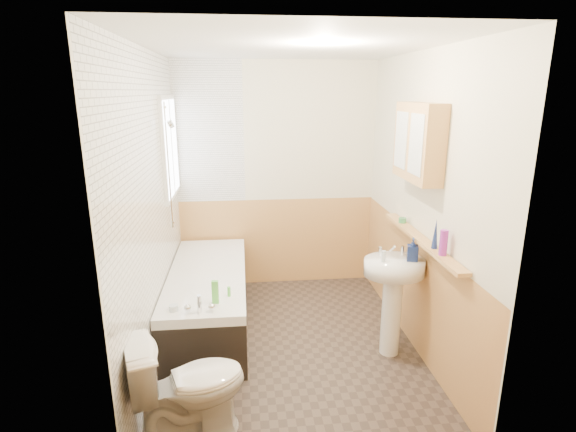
% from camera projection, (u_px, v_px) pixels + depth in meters
% --- Properties ---
extents(floor, '(2.80, 2.80, 0.00)m').
position_uv_depth(floor, '(290.00, 345.00, 4.00)').
color(floor, '#312823').
rests_on(floor, ground).
extents(ceiling, '(2.80, 2.80, 0.00)m').
position_uv_depth(ceiling, '(290.00, 46.00, 3.32)').
color(ceiling, white).
rests_on(ceiling, ground).
extents(wall_back, '(2.20, 0.02, 2.50)m').
position_uv_depth(wall_back, '(276.00, 177.00, 5.01)').
color(wall_back, beige).
rests_on(wall_back, ground).
extents(wall_front, '(2.20, 0.02, 2.50)m').
position_uv_depth(wall_front, '(320.00, 278.00, 2.31)').
color(wall_front, beige).
rests_on(wall_front, ground).
extents(wall_left, '(0.02, 2.80, 2.50)m').
position_uv_depth(wall_left, '(151.00, 213.00, 3.55)').
color(wall_left, beige).
rests_on(wall_left, ground).
extents(wall_right, '(0.02, 2.80, 2.50)m').
position_uv_depth(wall_right, '(421.00, 206.00, 3.77)').
color(wall_right, beige).
rests_on(wall_right, ground).
extents(wainscot_right, '(0.01, 2.80, 1.00)m').
position_uv_depth(wainscot_right, '(412.00, 288.00, 3.97)').
color(wainscot_right, tan).
rests_on(wainscot_right, wall_right).
extents(wainscot_front, '(2.20, 0.01, 1.00)m').
position_uv_depth(wainscot_front, '(316.00, 400.00, 2.53)').
color(wainscot_front, tan).
rests_on(wainscot_front, wall_front).
extents(wainscot_back, '(2.20, 0.01, 1.00)m').
position_uv_depth(wainscot_back, '(277.00, 241.00, 5.19)').
color(wainscot_back, tan).
rests_on(wainscot_back, wall_back).
extents(tile_cladding_left, '(0.01, 2.80, 2.50)m').
position_uv_depth(tile_cladding_left, '(153.00, 213.00, 3.55)').
color(tile_cladding_left, white).
rests_on(tile_cladding_left, wall_left).
extents(tile_return_back, '(0.75, 0.01, 1.50)m').
position_uv_depth(tile_return_back, '(208.00, 133.00, 4.78)').
color(tile_return_back, white).
rests_on(tile_return_back, wall_back).
extents(window, '(0.03, 0.79, 0.99)m').
position_uv_depth(window, '(171.00, 147.00, 4.36)').
color(window, white).
rests_on(window, wall_left).
extents(bathtub, '(0.70, 1.82, 0.70)m').
position_uv_depth(bathtub, '(209.00, 297.00, 4.26)').
color(bathtub, black).
rests_on(bathtub, floor).
extents(shower_riser, '(0.10, 0.08, 1.15)m').
position_uv_depth(shower_riser, '(169.00, 156.00, 4.06)').
color(shower_riser, silver).
rests_on(shower_riser, wall_left).
extents(toilet, '(0.83, 0.63, 0.73)m').
position_uv_depth(toilet, '(189.00, 386.00, 2.87)').
color(toilet, white).
rests_on(toilet, floor).
extents(sink, '(0.50, 0.40, 0.97)m').
position_uv_depth(sink, '(393.00, 287.00, 3.72)').
color(sink, white).
rests_on(sink, floor).
extents(pine_shelf, '(0.10, 1.49, 0.03)m').
position_uv_depth(pine_shelf, '(421.00, 239.00, 3.62)').
color(pine_shelf, tan).
rests_on(pine_shelf, wall_right).
extents(medicine_cabinet, '(0.17, 0.67, 0.61)m').
position_uv_depth(medicine_cabinet, '(418.00, 142.00, 3.54)').
color(medicine_cabinet, tan).
rests_on(medicine_cabinet, wall_right).
extents(foam_can, '(0.07, 0.07, 0.19)m').
position_uv_depth(foam_can, '(443.00, 243.00, 3.21)').
color(foam_can, purple).
rests_on(foam_can, pine_shelf).
extents(green_bottle, '(0.05, 0.05, 0.23)m').
position_uv_depth(green_bottle, '(435.00, 234.00, 3.34)').
color(green_bottle, navy).
rests_on(green_bottle, pine_shelf).
extents(black_jar, '(0.08, 0.08, 0.04)m').
position_uv_depth(black_jar, '(402.00, 220.00, 4.02)').
color(black_jar, '#388447').
rests_on(black_jar, pine_shelf).
extents(soap_bottle, '(0.13, 0.21, 0.09)m').
position_uv_depth(soap_bottle, '(412.00, 255.00, 3.63)').
color(soap_bottle, navy).
rests_on(soap_bottle, sink).
extents(clear_bottle, '(0.04, 0.04, 0.09)m').
position_uv_depth(clear_bottle, '(384.00, 256.00, 3.60)').
color(clear_bottle, silver).
rests_on(clear_bottle, sink).
extents(blue_gel, '(0.05, 0.04, 0.19)m').
position_uv_depth(blue_gel, '(215.00, 292.00, 3.53)').
color(blue_gel, '#59C647').
rests_on(blue_gel, bathtub).
extents(cream_jar, '(0.07, 0.07, 0.04)m').
position_uv_depth(cream_jar, '(174.00, 308.00, 3.43)').
color(cream_jar, silver).
rests_on(cream_jar, bathtub).
extents(orange_bottle, '(0.03, 0.03, 0.08)m').
position_uv_depth(orange_bottle, '(229.00, 292.00, 3.67)').
color(orange_bottle, '#59C647').
rests_on(orange_bottle, bathtub).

